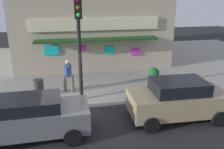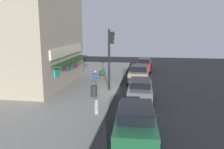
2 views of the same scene
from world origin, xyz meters
name	(u,v)px [view 2 (image 2 of 2)]	position (x,y,z in m)	size (l,w,h in m)	color
ground_plane	(116,94)	(0.00, 0.00, 0.00)	(50.27, 50.27, 0.00)	#232326
sidewalk	(37,90)	(0.00, 6.81, 0.08)	(33.51, 13.63, 0.15)	gray
corner_building	(22,39)	(1.91, 8.98, 4.30)	(10.49, 9.45, 8.31)	tan
traffic_light	(110,52)	(0.58, 0.55, 3.39)	(0.32, 0.58, 5.05)	black
fire_hydrant	(97,107)	(-5.06, 0.53, 0.59)	(0.51, 0.27, 0.90)	#B2B2B7
trash_can	(94,91)	(-1.49, 1.50, 0.59)	(0.48, 0.48, 0.87)	#2D2D2D
pedestrian	(95,80)	(0.00, 1.71, 1.12)	(0.59, 0.57, 1.75)	brown
potted_plant_by_doorway	(102,74)	(4.84, 2.09, 0.67)	(0.62, 0.62, 0.93)	brown
parked_car_tan	(139,74)	(4.44, -1.72, 0.88)	(4.11, 2.14, 1.71)	#9E8966
parked_car_green	(136,122)	(-7.79, -1.96, 0.88)	(4.63, 2.26, 1.70)	#1E6038
parked_car_red	(144,64)	(11.01, -2.12, 0.84)	(4.46, 2.04, 1.60)	#AD1E1E
parked_car_grey	(140,90)	(-1.53, -2.00, 0.83)	(4.38, 1.96, 1.59)	slate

